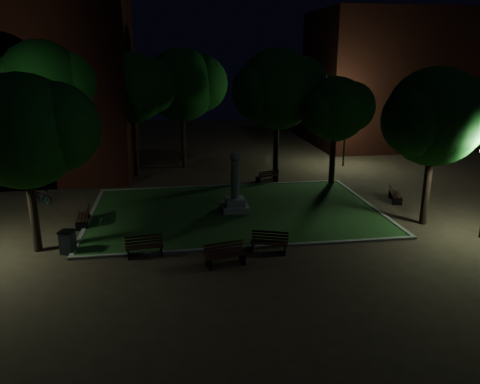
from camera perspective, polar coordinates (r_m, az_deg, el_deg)
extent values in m
plane|color=#402F22|center=(23.44, 0.08, -3.97)|extent=(80.00, 80.00, 0.00)
cube|color=#294F1F|center=(25.29, -0.60, -2.33)|extent=(15.00, 10.00, 0.08)
cube|color=slate|center=(20.57, 1.39, -6.76)|extent=(15.40, 0.20, 0.12)
cube|color=slate|center=(30.12, -1.95, 0.76)|extent=(15.40, 0.20, 0.12)
cube|color=slate|center=(25.43, -17.84, -2.99)|extent=(0.20, 10.00, 0.12)
cube|color=slate|center=(27.34, 15.39, -1.46)|extent=(0.20, 10.00, 0.12)
cube|color=gray|center=(25.23, -0.60, -1.92)|extent=(1.40, 1.40, 0.30)
cube|color=gray|center=(25.12, -0.60, -1.17)|extent=(1.00, 1.00, 0.40)
cylinder|color=gray|center=(24.79, -0.61, 1.48)|extent=(0.44, 0.44, 2.00)
sphere|color=gray|center=(24.50, -0.62, 4.31)|extent=(0.50, 0.50, 0.50)
cube|color=black|center=(33.04, -25.71, 6.65)|extent=(5.00, 3.00, 7.00)
cylinder|color=black|center=(32.73, -26.47, 12.68)|extent=(5.00, 3.00, 5.00)
plane|color=orange|center=(34.17, -25.15, 6.99)|extent=(6.30, 0.00, 6.30)
cube|color=#47180F|center=(46.91, 18.96, 12.83)|extent=(16.00, 10.00, 12.00)
cylinder|color=black|center=(21.56, -23.90, -1.92)|extent=(0.36, 0.36, 3.78)
sphere|color=#155616|center=(20.85, -24.94, 6.73)|extent=(4.69, 4.69, 4.69)
sphere|color=#155616|center=(20.73, -21.69, 7.33)|extent=(3.75, 3.75, 3.75)
cylinder|color=black|center=(33.28, -12.66, 5.85)|extent=(0.36, 0.36, 4.64)
sphere|color=#155616|center=(32.84, -13.07, 12.28)|extent=(4.73, 4.73, 4.73)
sphere|color=#155616|center=(32.97, -10.96, 12.58)|extent=(3.78, 3.78, 3.78)
sphere|color=#155616|center=(32.63, -14.79, 11.96)|extent=(3.55, 3.55, 3.55)
cylinder|color=black|center=(31.79, 4.41, 5.53)|extent=(0.36, 0.36, 4.42)
sphere|color=#155616|center=(31.31, 4.56, 12.37)|extent=(5.30, 5.30, 5.30)
sphere|color=#155616|center=(31.82, 6.86, 12.55)|extent=(4.24, 4.24, 4.24)
sphere|color=#155616|center=(30.81, 2.72, 12.15)|extent=(3.97, 3.97, 3.97)
cylinder|color=black|center=(30.89, 11.21, 4.23)|extent=(0.36, 0.36, 3.67)
sphere|color=#155616|center=(30.41, 11.53, 9.87)|extent=(4.08, 4.08, 4.08)
sphere|color=#155616|center=(30.95, 13.22, 10.07)|extent=(3.26, 3.26, 3.26)
sphere|color=#155616|center=(29.87, 10.22, 9.64)|extent=(3.06, 3.06, 3.06)
cylinder|color=black|center=(24.74, 21.82, 0.73)|extent=(0.36, 0.36, 3.95)
sphere|color=#155616|center=(24.13, 22.66, 8.47)|extent=(4.67, 4.67, 4.67)
sphere|color=#155616|center=(24.91, 24.79, 8.67)|extent=(3.74, 3.74, 3.74)
sphere|color=#155616|center=(23.42, 21.03, 8.20)|extent=(3.51, 3.51, 3.51)
cylinder|color=black|center=(32.30, -21.73, 4.93)|extent=(0.36, 0.36, 4.80)
sphere|color=#155616|center=(31.83, -22.51, 12.17)|extent=(5.66, 5.66, 5.66)
sphere|color=#155616|center=(31.73, -19.91, 12.60)|extent=(4.53, 4.53, 4.53)
sphere|color=#155616|center=(31.83, -24.63, 11.76)|extent=(4.24, 4.24, 4.24)
cylinder|color=black|center=(35.23, -6.93, 6.59)|extent=(0.36, 0.36, 4.52)
sphere|color=#155616|center=(34.80, -7.15, 12.81)|extent=(5.22, 5.22, 5.22)
sphere|color=#155616|center=(35.05, -4.98, 13.06)|extent=(4.17, 4.17, 4.17)
sphere|color=#155616|center=(34.49, -8.90, 12.55)|extent=(3.91, 3.91, 3.91)
cylinder|color=black|center=(33.11, -21.76, 4.50)|extent=(0.12, 0.12, 4.03)
cylinder|color=black|center=(32.80, -22.13, 7.95)|extent=(0.90, 0.08, 0.08)
sphere|color=#D8FFD8|center=(32.91, -22.90, 7.89)|extent=(0.28, 0.28, 0.28)
sphere|color=#D8FFD8|center=(32.70, -21.36, 8.01)|extent=(0.28, 0.28, 0.28)
cylinder|color=black|center=(36.35, 12.63, 6.34)|extent=(0.12, 0.12, 4.18)
cylinder|color=black|center=(36.06, 12.84, 9.62)|extent=(0.90, 0.08, 0.08)
sphere|color=#D8FFD8|center=(35.90, 12.16, 9.63)|extent=(0.28, 0.28, 0.28)
sphere|color=#D8FFD8|center=(36.23, 13.51, 9.60)|extent=(0.28, 0.28, 0.28)
cube|color=black|center=(18.72, -3.87, -8.65)|extent=(0.19, 0.57, 0.46)
cube|color=black|center=(19.17, 0.29, -7.99)|extent=(0.19, 0.57, 0.46)
cube|color=black|center=(18.64, -1.52, -7.93)|extent=(1.64, 0.48, 0.04)
cube|color=black|center=(18.76, -1.68, -7.76)|extent=(1.64, 0.48, 0.04)
cube|color=black|center=(18.89, -1.83, -7.59)|extent=(1.64, 0.48, 0.04)
cube|color=black|center=(19.01, -1.99, -7.42)|extent=(1.64, 0.48, 0.04)
cube|color=black|center=(19.03, -2.05, -7.07)|extent=(1.63, 0.44, 0.10)
cube|color=black|center=(18.97, -2.06, -6.67)|extent=(1.63, 0.44, 0.10)
cube|color=black|center=(18.91, -2.06, -6.26)|extent=(1.63, 0.44, 0.10)
cube|color=black|center=(20.29, 1.61, -6.61)|extent=(0.24, 0.53, 0.44)
cube|color=black|center=(20.13, 5.54, -6.88)|extent=(0.24, 0.53, 0.44)
cube|color=black|center=(19.91, 3.49, -6.38)|extent=(1.52, 0.62, 0.04)
cube|color=black|center=(20.04, 3.55, -6.23)|extent=(1.52, 0.62, 0.04)
cube|color=black|center=(20.17, 3.60, -6.09)|extent=(1.52, 0.62, 0.04)
cube|color=black|center=(20.29, 3.65, -5.94)|extent=(1.52, 0.62, 0.04)
cube|color=black|center=(20.31, 3.68, -5.62)|extent=(1.51, 0.59, 0.10)
cube|color=black|center=(20.26, 3.69, -5.25)|extent=(1.51, 0.59, 0.10)
cube|color=black|center=(20.21, 3.69, -4.89)|extent=(1.51, 0.59, 0.10)
cube|color=black|center=(20.14, -13.47, -7.27)|extent=(0.13, 0.54, 0.43)
cube|color=black|center=(20.22, -9.60, -6.94)|extent=(0.13, 0.54, 0.43)
cube|color=black|center=(19.89, -11.52, -6.76)|extent=(1.55, 0.29, 0.04)
cube|color=black|center=(20.01, -11.55, -6.61)|extent=(1.55, 0.29, 0.04)
cube|color=black|center=(20.14, -11.59, -6.46)|extent=(1.55, 0.29, 0.04)
cube|color=black|center=(20.26, -11.62, -6.32)|extent=(1.55, 0.29, 0.04)
cube|color=black|center=(20.28, -11.65, -6.00)|extent=(1.55, 0.26, 0.09)
cube|color=black|center=(20.23, -11.67, -5.65)|extent=(1.55, 0.26, 0.09)
cube|color=black|center=(20.18, -11.69, -5.29)|extent=(1.55, 0.26, 0.09)
cube|color=black|center=(25.16, -18.48, -2.84)|extent=(0.58, 0.12, 0.46)
cube|color=black|center=(23.78, -18.72, -3.97)|extent=(0.58, 0.12, 0.46)
cube|color=black|center=(24.41, -19.19, -2.89)|extent=(0.25, 1.68, 0.04)
cube|color=black|center=(24.40, -18.84, -2.87)|extent=(0.25, 1.68, 0.04)
cube|color=black|center=(24.39, -18.50, -2.85)|extent=(0.25, 1.68, 0.04)
cube|color=black|center=(24.37, -18.15, -2.82)|extent=(0.25, 1.68, 0.04)
cube|color=black|center=(24.34, -18.03, -2.58)|extent=(0.22, 1.68, 0.10)
cube|color=black|center=(24.29, -18.06, -2.25)|extent=(0.22, 1.68, 0.10)
cube|color=black|center=(24.25, -18.09, -1.92)|extent=(0.22, 1.68, 0.10)
cube|color=black|center=(27.82, 18.63, -1.09)|extent=(0.53, 0.22, 0.43)
cube|color=black|center=(29.12, 18.19, -0.29)|extent=(0.53, 0.22, 0.43)
cube|color=black|center=(28.45, 18.88, -0.26)|extent=(0.55, 1.53, 0.04)
cube|color=black|center=(28.42, 18.60, -0.25)|extent=(0.55, 1.53, 0.04)
cube|color=black|center=(28.40, 18.33, -0.24)|extent=(0.55, 1.53, 0.04)
cube|color=black|center=(28.37, 18.06, -0.23)|extent=(0.55, 1.53, 0.04)
cube|color=black|center=(28.34, 17.96, -0.03)|extent=(0.52, 1.52, 0.09)
cube|color=black|center=(28.30, 17.98, 0.24)|extent=(0.52, 1.52, 0.09)
cube|color=black|center=(28.26, 18.00, 0.51)|extent=(0.52, 1.52, 0.09)
cube|color=black|center=(31.49, 4.34, 1.70)|extent=(0.25, 0.52, 0.43)
cube|color=black|center=(30.77, 2.21, 1.39)|extent=(0.25, 0.52, 0.43)
cube|color=black|center=(31.24, 3.08, 2.04)|extent=(1.50, 0.64, 0.04)
cube|color=black|center=(31.13, 3.22, 1.98)|extent=(1.50, 0.64, 0.04)
cube|color=black|center=(31.02, 3.35, 1.93)|extent=(1.50, 0.64, 0.04)
cube|color=black|center=(30.90, 3.49, 1.87)|extent=(1.50, 0.64, 0.04)
cube|color=black|center=(30.83, 3.55, 2.02)|extent=(1.49, 0.61, 0.09)
cube|color=black|center=(30.80, 3.56, 2.27)|extent=(1.49, 0.61, 0.09)
cube|color=black|center=(30.77, 3.56, 2.52)|extent=(1.49, 0.61, 0.09)
cube|color=black|center=(21.26, -20.26, -5.82)|extent=(0.66, 0.66, 0.95)
cube|color=black|center=(21.09, -20.39, -4.54)|extent=(0.74, 0.74, 0.06)
imported|color=black|center=(28.93, -23.01, -0.48)|extent=(1.59, 1.39, 0.83)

